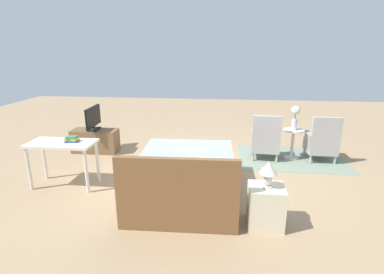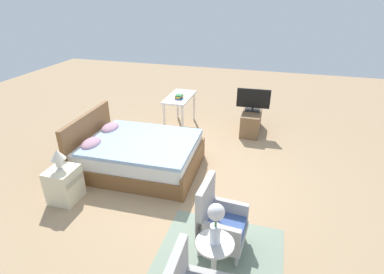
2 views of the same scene
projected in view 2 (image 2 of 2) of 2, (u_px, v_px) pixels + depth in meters
ground_plane at (188, 177)px, 5.17m from camera, size 16.00×16.00×0.00m
bed at (137, 154)px, 5.29m from camera, size 1.54×2.07×0.96m
armchair_by_window_right at (219, 222)px, 3.62m from camera, size 0.57×0.57×0.92m
side_table at (214, 259)px, 3.13m from camera, size 0.40×0.40×0.61m
flower_vase at (216, 220)px, 2.90m from camera, size 0.17×0.17×0.48m
nightstand at (64, 184)px, 4.52m from camera, size 0.44×0.41×0.53m
table_lamp at (58, 157)px, 4.31m from camera, size 0.22×0.22×0.33m
tv_stand at (251, 121)px, 6.76m from camera, size 0.96×0.40×0.49m
tv_flatscreen at (253, 100)px, 6.54m from camera, size 0.21×0.72×0.50m
vanity_desk at (180, 101)px, 6.83m from camera, size 1.04×0.52×0.74m
book_stack at (179, 97)px, 6.61m from camera, size 0.22×0.19×0.09m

